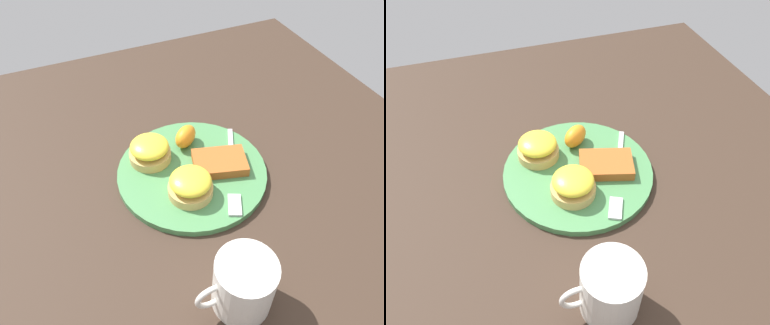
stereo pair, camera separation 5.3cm
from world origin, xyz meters
TOP-DOWN VIEW (x-y plane):
  - ground_plane at (0.00, 0.00)m, footprint 1.10×1.10m
  - plate at (0.00, 0.00)m, footprint 0.30×0.30m
  - sandwich_benedict_left at (0.07, -0.06)m, footprint 0.09×0.09m
  - sandwich_benedict_right at (0.03, 0.06)m, footprint 0.09×0.09m
  - hashbrown_patty at (-0.05, 0.01)m, footprint 0.12×0.10m
  - orange_wedge at (-0.02, -0.07)m, footprint 0.07×0.07m
  - fork at (-0.07, 0.05)m, footprint 0.12×0.22m
  - cup at (0.04, 0.27)m, footprint 0.12×0.09m

SIDE VIEW (x-z plane):
  - ground_plane at x=0.00m, z-range 0.00..0.00m
  - plate at x=0.00m, z-range 0.00..0.01m
  - fork at x=-0.07m, z-range 0.01..0.02m
  - hashbrown_patty at x=-0.05m, z-range 0.01..0.03m
  - orange_wedge at x=-0.02m, z-range 0.01..0.06m
  - sandwich_benedict_left at x=0.07m, z-range 0.01..0.06m
  - sandwich_benedict_right at x=0.03m, z-range 0.01..0.06m
  - cup at x=0.04m, z-range 0.00..0.10m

